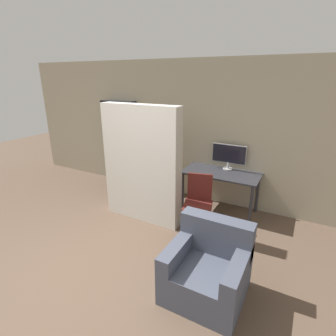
# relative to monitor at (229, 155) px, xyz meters

# --- Properties ---
(ground_plane) EXTENTS (16.00, 16.00, 0.00)m
(ground_plane) POSITION_rel_monitor_xyz_m (-1.05, -2.85, -1.03)
(ground_plane) COLOR brown
(wall_back) EXTENTS (8.00, 0.06, 2.70)m
(wall_back) POSITION_rel_monitor_xyz_m (-1.05, 0.14, 0.32)
(wall_back) COLOR tan
(wall_back) RESTS_ON ground
(desk) EXTENTS (1.36, 0.67, 0.75)m
(desk) POSITION_rel_monitor_xyz_m (-0.05, -0.23, -0.37)
(desk) COLOR #2D2D33
(desk) RESTS_ON ground
(monitor) EXTENTS (0.63, 0.18, 0.47)m
(monitor) POSITION_rel_monitor_xyz_m (0.00, 0.00, 0.00)
(monitor) COLOR #B7B7BC
(monitor) RESTS_ON desk
(office_chair) EXTENTS (0.54, 0.54, 0.91)m
(office_chair) POSITION_rel_monitor_xyz_m (-0.16, -1.02, -0.66)
(office_chair) COLOR #4C4C51
(office_chair) RESTS_ON ground
(bookshelf) EXTENTS (0.79, 0.26, 1.89)m
(bookshelf) POSITION_rel_monitor_xyz_m (-2.57, 0.01, -0.10)
(bookshelf) COLOR black
(bookshelf) RESTS_ON ground
(mattress_near) EXTENTS (1.39, 0.23, 1.98)m
(mattress_near) POSITION_rel_monitor_xyz_m (-1.13, -1.15, -0.04)
(mattress_near) COLOR silver
(mattress_near) RESTS_ON ground
(armchair) EXTENTS (0.85, 0.80, 0.85)m
(armchair) POSITION_rel_monitor_xyz_m (0.46, -2.20, -0.71)
(armchair) COLOR #474C5B
(armchair) RESTS_ON ground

